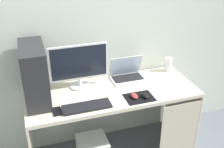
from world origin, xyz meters
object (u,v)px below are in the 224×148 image
at_px(mouse_left, 134,96).
at_px(monitor, 79,65).
at_px(speaker, 168,65).
at_px(mouse_right, 145,96).
at_px(laptop, 127,74).
at_px(keyboard, 87,107).
at_px(cell_phone, 57,111).
at_px(pc_tower, 35,74).

bearing_deg(mouse_left, monitor, 139.81).
bearing_deg(speaker, mouse_right, -136.99).
xyz_separation_m(laptop, keyboard, (-0.52, -0.40, -0.04)).
distance_m(mouse_left, cell_phone, 0.70).
relative_size(monitor, cell_phone, 4.27).
bearing_deg(monitor, pc_tower, -164.78).
bearing_deg(speaker, pc_tower, -173.42).
height_order(speaker, cell_phone, speaker).
relative_size(speaker, cell_phone, 1.14).
relative_size(monitor, mouse_right, 5.78).
height_order(keyboard, mouse_left, mouse_left).
distance_m(keyboard, cell_phone, 0.25).
xyz_separation_m(pc_tower, keyboard, (0.39, -0.27, -0.24)).
relative_size(laptop, cell_phone, 2.66).
relative_size(speaker, keyboard, 0.35).
bearing_deg(keyboard, monitor, 86.36).
bearing_deg(mouse_right, cell_phone, 178.36).
bearing_deg(cell_phone, laptop, 26.04).
xyz_separation_m(monitor, laptop, (0.50, 0.02, -0.18)).
distance_m(monitor, mouse_left, 0.59).
relative_size(laptop, mouse_left, 3.60).
distance_m(speaker, mouse_right, 0.63).
relative_size(mouse_left, mouse_right, 1.00).
bearing_deg(speaker, mouse_left, -143.92).
height_order(laptop, speaker, laptop).
bearing_deg(monitor, mouse_right, -36.43).
height_order(laptop, keyboard, laptop).
height_order(mouse_left, mouse_right, same).
bearing_deg(cell_phone, mouse_left, 0.18).
xyz_separation_m(laptop, mouse_left, (-0.07, -0.38, -0.03)).
height_order(speaker, mouse_right, speaker).
relative_size(monitor, mouse_left, 5.78).
relative_size(laptop, mouse_right, 3.60).
bearing_deg(keyboard, pc_tower, 145.54).
bearing_deg(cell_phone, pc_tower, 118.46).
height_order(pc_tower, monitor, pc_tower).
height_order(mouse_left, cell_phone, mouse_left).
bearing_deg(mouse_right, keyboard, 179.47).
xyz_separation_m(mouse_right, cell_phone, (-0.79, 0.02, -0.02)).
distance_m(laptop, cell_phone, 0.86).
height_order(speaker, keyboard, speaker).
bearing_deg(cell_phone, monitor, 52.43).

